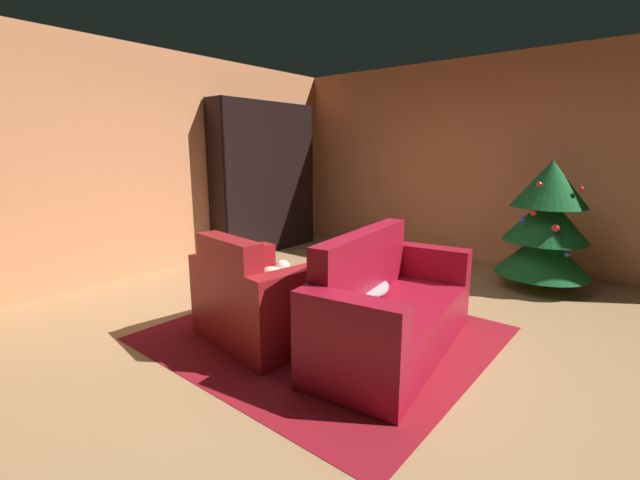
{
  "coord_description": "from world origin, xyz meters",
  "views": [
    {
      "loc": [
        2.03,
        -2.87,
        1.54
      ],
      "look_at": [
        -0.39,
        0.06,
        0.73
      ],
      "focal_mm": 23.83,
      "sensor_mm": 36.0,
      "label": 1
    }
  ],
  "objects_px": {
    "armchair_red": "(260,302)",
    "bottle_on_table": "(340,266)",
    "coffee_table": "(348,290)",
    "decorated_tree": "(546,224)",
    "couch_red": "(390,312)",
    "book_stack_on_table": "(346,281)",
    "bookshelf_unit": "(272,180)"
  },
  "relations": [
    {
      "from": "armchair_red",
      "to": "decorated_tree",
      "type": "bearing_deg",
      "value": 63.26
    },
    {
      "from": "bookshelf_unit",
      "to": "decorated_tree",
      "type": "distance_m",
      "value": 3.8
    },
    {
      "from": "armchair_red",
      "to": "bottle_on_table",
      "type": "bearing_deg",
      "value": 56.99
    },
    {
      "from": "armchair_red",
      "to": "decorated_tree",
      "type": "distance_m",
      "value": 3.29
    },
    {
      "from": "couch_red",
      "to": "bottle_on_table",
      "type": "bearing_deg",
      "value": 172.61
    },
    {
      "from": "couch_red",
      "to": "coffee_table",
      "type": "xyz_separation_m",
      "value": [
        -0.38,
        -0.02,
        0.1
      ]
    },
    {
      "from": "armchair_red",
      "to": "coffee_table",
      "type": "relative_size",
      "value": 1.7
    },
    {
      "from": "bottle_on_table",
      "to": "armchair_red",
      "type": "bearing_deg",
      "value": -123.01
    },
    {
      "from": "couch_red",
      "to": "bottle_on_table",
      "type": "relative_size",
      "value": 6.95
    },
    {
      "from": "coffee_table",
      "to": "bottle_on_table",
      "type": "xyz_separation_m",
      "value": [
        -0.16,
        0.09,
        0.15
      ]
    },
    {
      "from": "couch_red",
      "to": "bottle_on_table",
      "type": "height_order",
      "value": "couch_red"
    },
    {
      "from": "book_stack_on_table",
      "to": "bottle_on_table",
      "type": "height_order",
      "value": "bottle_on_table"
    },
    {
      "from": "armchair_red",
      "to": "decorated_tree",
      "type": "relative_size",
      "value": 0.79
    },
    {
      "from": "book_stack_on_table",
      "to": "decorated_tree",
      "type": "distance_m",
      "value": 2.62
    },
    {
      "from": "bookshelf_unit",
      "to": "armchair_red",
      "type": "relative_size",
      "value": 1.97
    },
    {
      "from": "book_stack_on_table",
      "to": "decorated_tree",
      "type": "relative_size",
      "value": 0.13
    },
    {
      "from": "decorated_tree",
      "to": "armchair_red",
      "type": "bearing_deg",
      "value": -116.74
    },
    {
      "from": "coffee_table",
      "to": "decorated_tree",
      "type": "relative_size",
      "value": 0.46
    },
    {
      "from": "couch_red",
      "to": "bottle_on_table",
      "type": "distance_m",
      "value": 0.6
    },
    {
      "from": "coffee_table",
      "to": "decorated_tree",
      "type": "height_order",
      "value": "decorated_tree"
    },
    {
      "from": "couch_red",
      "to": "coffee_table",
      "type": "distance_m",
      "value": 0.4
    },
    {
      "from": "armchair_red",
      "to": "book_stack_on_table",
      "type": "distance_m",
      "value": 0.72
    },
    {
      "from": "bookshelf_unit",
      "to": "bottle_on_table",
      "type": "relative_size",
      "value": 8.35
    },
    {
      "from": "armchair_red",
      "to": "bottle_on_table",
      "type": "height_order",
      "value": "armchair_red"
    },
    {
      "from": "bookshelf_unit",
      "to": "couch_red",
      "type": "xyz_separation_m",
      "value": [
        3.2,
        -1.87,
        -0.77
      ]
    },
    {
      "from": "decorated_tree",
      "to": "couch_red",
      "type": "bearing_deg",
      "value": -102.91
    },
    {
      "from": "armchair_red",
      "to": "bottle_on_table",
      "type": "relative_size",
      "value": 4.23
    },
    {
      "from": "armchair_red",
      "to": "book_stack_on_table",
      "type": "height_order",
      "value": "armchair_red"
    },
    {
      "from": "bottle_on_table",
      "to": "couch_red",
      "type": "bearing_deg",
      "value": -7.39
    },
    {
      "from": "couch_red",
      "to": "coffee_table",
      "type": "bearing_deg",
      "value": -176.61
    },
    {
      "from": "book_stack_on_table",
      "to": "bottle_on_table",
      "type": "relative_size",
      "value": 0.73
    },
    {
      "from": "decorated_tree",
      "to": "bottle_on_table",
      "type": "bearing_deg",
      "value": -115.06
    }
  ]
}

